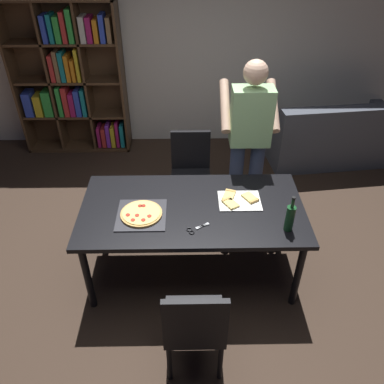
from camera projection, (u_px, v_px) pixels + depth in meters
The scene contains 12 objects.
ground_plane at pixel (192, 268), 3.71m from camera, with size 12.00×12.00×0.00m, color #38281E.
back_wall at pixel (189, 40), 4.96m from camera, with size 6.40×0.10×2.80m, color silver.
dining_table at pixel (192, 213), 3.30m from camera, with size 1.89×0.97×0.75m.
chair_near_camera at pixel (195, 325), 2.63m from camera, with size 0.42×0.42×0.90m.
chair_far_side at pixel (191, 168), 4.18m from camera, with size 0.42×0.42×0.90m.
couch at pixel (333, 138), 5.15m from camera, with size 1.78×1.03×0.85m.
bookshelf at pixel (72, 79), 5.01m from camera, with size 1.40×0.35×1.95m.
person_serving_pizza at pixel (249, 138), 3.72m from camera, with size 0.55×0.54×1.75m.
pepperoni_pizza_on_tray at pixel (141, 214), 3.17m from camera, with size 0.40×0.40×0.04m.
pizza_slices_on_towel at pixel (238, 200), 3.33m from camera, with size 0.36×0.29×0.03m.
wine_bottle at pixel (290, 218), 2.98m from camera, with size 0.07×0.07×0.32m.
kitchen_scissors at pixel (195, 229), 3.04m from camera, with size 0.19×0.14×0.01m.
Camera 1 is at (-0.04, -2.54, 2.81)m, focal length 36.30 mm.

